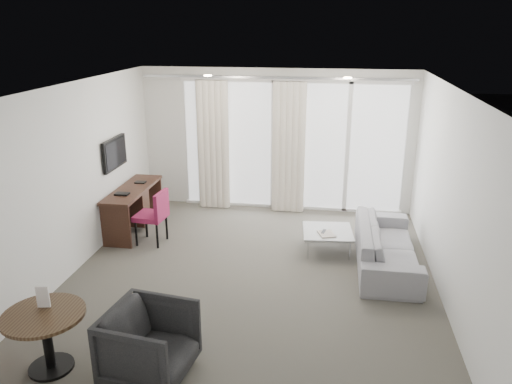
# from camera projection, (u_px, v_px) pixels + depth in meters

# --- Properties ---
(floor) EXTENTS (5.00, 6.00, 0.00)m
(floor) POSITION_uv_depth(u_px,v_px,m) (249.00, 282.00, 6.79)
(floor) COLOR #4E4B43
(floor) RESTS_ON ground
(ceiling) EXTENTS (5.00, 6.00, 0.00)m
(ceiling) POSITION_uv_depth(u_px,v_px,m) (248.00, 89.00, 5.95)
(ceiling) COLOR white
(ceiling) RESTS_ON ground
(wall_left) EXTENTS (0.00, 6.00, 2.60)m
(wall_left) POSITION_uv_depth(u_px,v_px,m) (67.00, 183.00, 6.74)
(wall_left) COLOR silver
(wall_left) RESTS_ON ground
(wall_right) EXTENTS (0.00, 6.00, 2.60)m
(wall_right) POSITION_uv_depth(u_px,v_px,m) (453.00, 202.00, 6.00)
(wall_right) COLOR silver
(wall_right) RESTS_ON ground
(wall_front) EXTENTS (5.00, 0.00, 2.60)m
(wall_front) POSITION_uv_depth(u_px,v_px,m) (178.00, 325.00, 3.56)
(wall_front) COLOR silver
(wall_front) RESTS_ON ground
(window_panel) EXTENTS (4.00, 0.02, 2.38)m
(window_panel) POSITION_uv_depth(u_px,v_px,m) (292.00, 146.00, 9.15)
(window_panel) COLOR white
(window_panel) RESTS_ON ground
(window_frame) EXTENTS (4.10, 0.06, 2.44)m
(window_frame) POSITION_uv_depth(u_px,v_px,m) (292.00, 147.00, 9.13)
(window_frame) COLOR white
(window_frame) RESTS_ON ground
(curtain_left) EXTENTS (0.60, 0.20, 2.38)m
(curtain_left) POSITION_uv_depth(u_px,v_px,m) (213.00, 146.00, 9.21)
(curtain_left) COLOR beige
(curtain_left) RESTS_ON ground
(curtain_right) EXTENTS (0.60, 0.20, 2.38)m
(curtain_right) POSITION_uv_depth(u_px,v_px,m) (289.00, 148.00, 9.00)
(curtain_right) COLOR beige
(curtain_right) RESTS_ON ground
(curtain_track) EXTENTS (4.80, 0.04, 0.04)m
(curtain_track) POSITION_uv_depth(u_px,v_px,m) (276.00, 78.00, 8.64)
(curtain_track) COLOR #B2B2B7
(curtain_track) RESTS_ON ceiling
(downlight_a) EXTENTS (0.12, 0.12, 0.02)m
(downlight_a) POSITION_uv_depth(u_px,v_px,m) (208.00, 76.00, 7.58)
(downlight_a) COLOR #FFE0B2
(downlight_a) RESTS_ON ceiling
(downlight_b) EXTENTS (0.12, 0.12, 0.02)m
(downlight_b) POSITION_uv_depth(u_px,v_px,m) (348.00, 78.00, 7.27)
(downlight_b) COLOR #FFE0B2
(downlight_b) RESTS_ON ceiling
(desk) EXTENTS (0.49, 1.57, 0.74)m
(desk) POSITION_uv_depth(u_px,v_px,m) (134.00, 209.00, 8.42)
(desk) COLOR #321C13
(desk) RESTS_ON floor
(tv) EXTENTS (0.05, 0.80, 0.50)m
(tv) POSITION_uv_depth(u_px,v_px,m) (115.00, 153.00, 8.07)
(tv) COLOR black
(tv) RESTS_ON wall_left
(desk_chair) EXTENTS (0.52, 0.49, 0.88)m
(desk_chair) POSITION_uv_depth(u_px,v_px,m) (151.00, 217.00, 7.89)
(desk_chair) COLOR maroon
(desk_chair) RESTS_ON floor
(round_table) EXTENTS (1.04, 1.04, 0.64)m
(round_table) POSITION_uv_depth(u_px,v_px,m) (48.00, 341.00, 5.00)
(round_table) COLOR #3C2A19
(round_table) RESTS_ON floor
(menu_card) EXTENTS (0.13, 0.04, 0.23)m
(menu_card) POSITION_uv_depth(u_px,v_px,m) (43.00, 300.00, 4.98)
(menu_card) COLOR white
(menu_card) RESTS_ON round_table
(tub_armchair) EXTENTS (0.91, 0.89, 0.74)m
(tub_armchair) POSITION_uv_depth(u_px,v_px,m) (150.00, 343.00, 4.89)
(tub_armchair) COLOR black
(tub_armchair) RESTS_ON floor
(coffee_table) EXTENTS (0.81, 0.81, 0.33)m
(coffee_table) POSITION_uv_depth(u_px,v_px,m) (327.00, 241.00, 7.68)
(coffee_table) COLOR gray
(coffee_table) RESTS_ON floor
(remote) EXTENTS (0.08, 0.16, 0.02)m
(remote) POSITION_uv_depth(u_px,v_px,m) (324.00, 231.00, 7.56)
(remote) COLOR black
(remote) RESTS_ON coffee_table
(magazine) EXTENTS (0.30, 0.33, 0.02)m
(magazine) POSITION_uv_depth(u_px,v_px,m) (327.00, 233.00, 7.49)
(magazine) COLOR gray
(magazine) RESTS_ON coffee_table
(sofa) EXTENTS (0.82, 2.09, 0.61)m
(sofa) POSITION_uv_depth(u_px,v_px,m) (387.00, 245.00, 7.20)
(sofa) COLOR gray
(sofa) RESTS_ON floor
(terrace_slab) EXTENTS (5.60, 3.00, 0.12)m
(terrace_slab) POSITION_uv_depth(u_px,v_px,m) (297.00, 186.00, 10.97)
(terrace_slab) COLOR #4D4D50
(terrace_slab) RESTS_ON ground
(rattan_chair_a) EXTENTS (0.75, 0.75, 0.88)m
(rattan_chair_a) POSITION_uv_depth(u_px,v_px,m) (342.00, 175.00, 10.08)
(rattan_chair_a) COLOR brown
(rattan_chair_a) RESTS_ON terrace_slab
(rattan_chair_b) EXTENTS (0.62, 0.62, 0.74)m
(rattan_chair_b) POSITION_uv_depth(u_px,v_px,m) (351.00, 164.00, 11.12)
(rattan_chair_b) COLOR brown
(rattan_chair_b) RESTS_ON terrace_slab
(rattan_table) EXTENTS (0.50, 0.50, 0.49)m
(rattan_table) POSITION_uv_depth(u_px,v_px,m) (341.00, 182.00, 10.25)
(rattan_table) COLOR brown
(rattan_table) RESTS_ON terrace_slab
(balustrade) EXTENTS (5.50, 0.06, 1.05)m
(balustrade) POSITION_uv_depth(u_px,v_px,m) (302.00, 146.00, 12.15)
(balustrade) COLOR #B2B2B7
(balustrade) RESTS_ON terrace_slab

